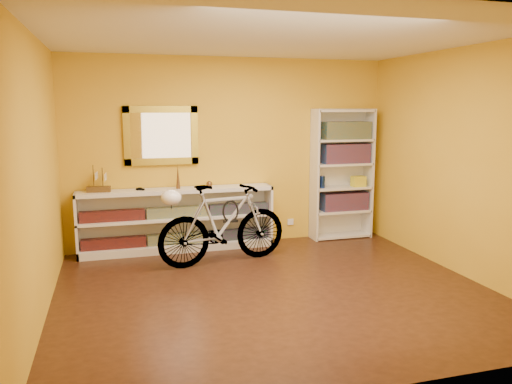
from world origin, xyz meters
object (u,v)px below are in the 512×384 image
object	(u,v)px
bookcase	(342,174)
bicycle	(223,224)
console_unit	(178,220)
helmet	(171,198)

from	to	relation	value
bookcase	bicycle	size ratio (longest dim) A/B	1.11
bookcase	bicycle	world-z (taller)	bookcase
console_unit	bicycle	size ratio (longest dim) A/B	1.53
console_unit	bookcase	xyz separation A→B (m)	(2.42, 0.03, 0.52)
helmet	bicycle	bearing A→B (deg)	9.99
bookcase	bicycle	distance (m)	2.13
console_unit	bicycle	distance (m)	0.86
console_unit	bicycle	xyz separation A→B (m)	(0.47, -0.72, 0.08)
bicycle	helmet	bearing A→B (deg)	90.00
console_unit	bicycle	bearing A→B (deg)	-56.68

